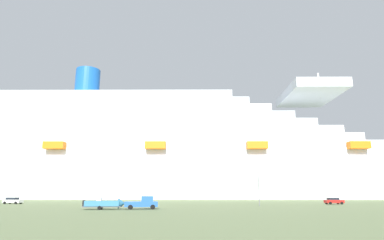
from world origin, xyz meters
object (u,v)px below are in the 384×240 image
Objects in this scene: parked_car_red_hatchback at (334,201)px; parked_car_white_van at (13,201)px; cruise_ship at (154,156)px; small_boat_on_trailer at (106,204)px; pickup_truck at (143,203)px; street_lamp at (259,182)px.

parked_car_red_hatchback is 0.94× the size of parked_car_white_van.
cruise_ship is 33.87× the size of small_boat_on_trailer.
small_boat_on_trailer is at bearing -169.71° from pickup_truck.
parked_car_red_hatchback is (19.40, 10.02, -4.06)m from street_lamp.
small_boat_on_trailer is at bearing -152.40° from parked_car_red_hatchback.
street_lamp reaches higher than parked_car_white_van.
cruise_ship is 55.93× the size of parked_car_white_van.
cruise_ship reaches higher than parked_car_white_van.
cruise_ship is 85.14m from small_boat_on_trailer.
parked_car_red_hatchback is 78.39m from parked_car_white_van.
cruise_ship is 80.71m from parked_car_red_hatchback.
parked_car_white_van is (-30.71, 23.97, -0.13)m from small_boat_on_trailer.
cruise_ship reaches higher than street_lamp.
street_lamp is at bearing 27.80° from small_boat_on_trailer.
street_lamp is 1.56× the size of parked_car_white_van.
street_lamp is at bearing -152.69° from parked_car_red_hatchback.
street_lamp is at bearing -63.76° from cruise_ship.
cruise_ship is 35.94× the size of street_lamp.
cruise_ship reaches higher than small_boat_on_trailer.
street_lamp reaches higher than small_boat_on_trailer.
cruise_ship is 59.31× the size of parked_car_red_hatchback.
street_lamp is 59.82m from parked_car_white_van.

